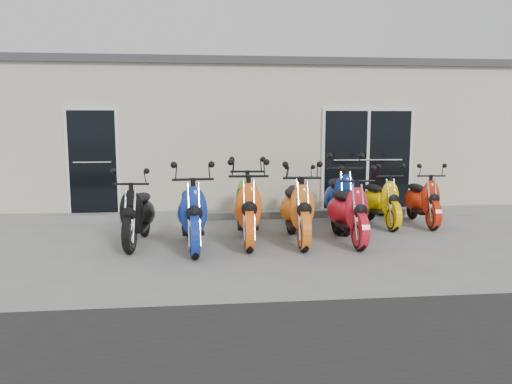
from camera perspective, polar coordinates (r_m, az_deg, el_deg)
The scene contains 16 objects.
ground at distance 8.63m, azimuth 0.43°, elevation -5.49°, with size 80.00×80.00×0.00m, color gray.
building at distance 13.57m, azimuth -2.08°, elevation 6.26°, with size 14.00×6.00×3.20m, color beige.
roof_cap at distance 13.63m, azimuth -2.12°, elevation 13.33°, with size 14.20×6.20×0.16m, color #3F3F42.
front_step at distance 10.58m, azimuth -0.82°, elevation -2.56°, with size 14.00×0.40×0.15m, color gray.
door_left at distance 10.77m, azimuth -18.16°, elevation 3.59°, with size 1.07×0.08×2.22m, color black.
door_right at distance 11.11m, azimuth 12.60°, elevation 3.93°, with size 2.02×0.08×2.22m, color black.
scooter_front_black at distance 8.40m, azimuth -13.42°, elevation -1.50°, with size 0.65×1.78×1.32m, color black, non-canonical shape.
scooter_front_blue at distance 7.99m, azimuth -7.33°, elevation -1.37°, with size 0.71×1.95×1.44m, color navy, non-canonical shape.
scooter_front_orange_a at distance 8.29m, azimuth -1.00°, elevation -0.93°, with size 0.71×1.97×1.45m, color #FF5F12, non-canonical shape.
scooter_front_orange_b at distance 8.34m, azimuth 4.73°, elevation -1.03°, with size 0.70×1.91×1.41m, color orange, non-canonical shape.
scooter_front_red at distance 8.48m, azimuth 10.47°, elevation -1.22°, with size 0.66×1.82×1.35m, color red, non-canonical shape.
scooter_back_green at distance 9.30m, azimuth -0.95°, elevation -0.06°, with size 0.70×1.92×1.42m, color #61C715, non-canonical shape.
scooter_back_red at distance 9.56m, azimuth 4.68°, elevation -0.37°, with size 0.62×1.69×1.25m, color #AE1001, non-canonical shape.
scooter_back_blue at distance 9.58m, azimuth 9.62°, elevation 0.23°, with size 0.72×1.99×1.47m, color navy, non-canonical shape.
scooter_back_yellow at distance 10.00m, azimuth 14.07°, elevation -0.21°, with size 0.62×1.70×1.26m, color #FFC600, non-canonical shape.
scooter_back_extra at distance 10.32m, azimuth 18.50°, elevation -0.14°, with size 0.62×1.69×1.25m, color red, non-canonical shape.
Camera 1 is at (-0.96, -8.33, 2.01)m, focal length 35.00 mm.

